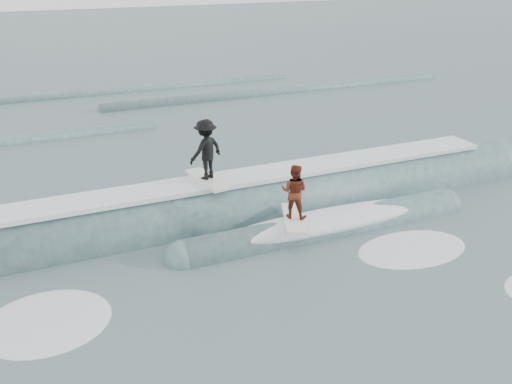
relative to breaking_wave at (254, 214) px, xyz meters
name	(u,v)px	position (x,y,z in m)	size (l,w,h in m)	color
ground	(287,256)	(-0.24, -2.84, -0.04)	(160.00, 160.00, 0.00)	#3E555B
breaking_wave	(254,214)	(0.00, 0.00, 0.00)	(22.98, 4.00, 2.44)	#38585E
surfer_black	(206,151)	(-1.44, 0.29, 2.21)	(1.37, 2.06, 1.94)	silver
surfer_red	(294,195)	(0.43, -1.91, 1.33)	(1.25, 2.06, 1.70)	white
whitewater	(324,275)	(0.19, -4.15, -0.04)	(14.93, 8.39, 0.10)	white
far_swells	(143,109)	(-0.08, 14.81, -0.04)	(42.03, 8.65, 0.80)	#38585E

